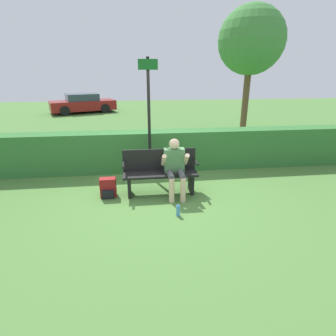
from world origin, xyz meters
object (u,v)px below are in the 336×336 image
backpack (108,188)px  person_seated (175,165)px  water_bottle (178,211)px  tree (251,41)px  parked_car (83,104)px  signpost (149,114)px  park_bench (160,172)px

backpack → person_seated: bearing=-1.8°
water_bottle → tree: tree is taller
backpack → tree: 8.12m
parked_car → person_seated: bearing=-92.4°
person_seated → tree: bearing=55.6°
person_seated → water_bottle: person_seated is taller
signpost → tree: tree is taller
water_bottle → person_seated: bearing=85.5°
tree → signpost: bearing=-133.5°
park_bench → backpack: 1.15m
water_bottle → backpack: bearing=144.1°
backpack → parked_car: bearing=102.1°
backpack → tree: bearing=46.3°
backpack → signpost: 1.93m
park_bench → water_bottle: size_ratio=7.11×
park_bench → parked_car: (-3.82, 12.62, 0.10)m
park_bench → backpack: size_ratio=3.83×
park_bench → parked_car: 13.18m
water_bottle → tree: 8.12m
parked_car → water_bottle: bearing=-93.8°
backpack → parked_car: 13.00m
park_bench → water_bottle: park_bench is taller
backpack → water_bottle: 1.65m
parked_car → tree: (7.81, -7.37, 3.01)m
backpack → signpost: size_ratio=0.15×
park_bench → water_bottle: 1.14m
person_seated → backpack: 1.48m
backpack → tree: tree is taller
person_seated → backpack: (-1.41, 0.05, -0.47)m
park_bench → backpack: park_bench is taller
water_bottle → park_bench: bearing=102.1°
person_seated → parked_car: (-4.12, 12.75, -0.09)m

